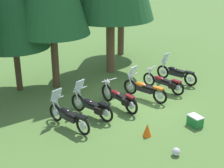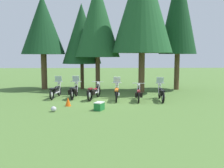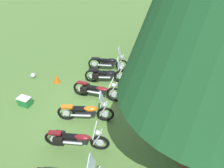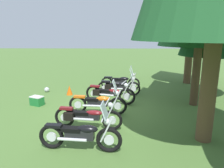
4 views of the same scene
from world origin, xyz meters
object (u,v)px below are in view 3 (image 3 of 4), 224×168
(motorcycle_1, at_px, (106,74))
(motorcycle_3, at_px, (86,111))
(picnic_cooler, at_px, (25,101))
(motorcycle_0, at_px, (109,62))
(motorcycle_4, at_px, (75,139))
(traffic_cone, at_px, (56,79))
(dropped_helmet, at_px, (33,75))
(motorcycle_2, at_px, (96,90))

(motorcycle_1, height_order, motorcycle_3, motorcycle_1)
(motorcycle_1, relative_size, picnic_cooler, 3.41)
(motorcycle_0, height_order, picnic_cooler, motorcycle_0)
(motorcycle_4, bearing_deg, traffic_cone, 117.39)
(motorcycle_0, distance_m, motorcycle_1, 1.20)
(motorcycle_1, distance_m, motorcycle_4, 4.08)
(motorcycle_1, distance_m, motorcycle_3, 2.76)
(motorcycle_1, bearing_deg, picnic_cooler, -151.37)
(motorcycle_3, relative_size, motorcycle_4, 1.00)
(motorcycle_4, xyz_separation_m, dropped_helmet, (-4.47, -2.80, -0.30))
(motorcycle_2, height_order, motorcycle_3, motorcycle_3)
(motorcycle_3, distance_m, picnic_cooler, 2.99)
(motorcycle_0, height_order, motorcycle_4, motorcycle_0)
(motorcycle_1, distance_m, traffic_cone, 2.52)
(dropped_helmet, bearing_deg, motorcycle_4, 32.02)
(motorcycle_0, xyz_separation_m, motorcycle_3, (3.84, -0.92, -0.00))
(motorcycle_3, height_order, picnic_cooler, motorcycle_3)
(motorcycle_2, bearing_deg, picnic_cooler, -156.34)
(motorcycle_1, relative_size, motorcycle_2, 0.97)
(motorcycle_3, bearing_deg, dropped_helmet, 138.12)
(motorcycle_3, bearing_deg, motorcycle_1, 77.70)
(motorcycle_3, bearing_deg, picnic_cooler, 164.33)
(motorcycle_4, height_order, traffic_cone, motorcycle_4)
(motorcycle_2, distance_m, traffic_cone, 2.47)
(motorcycle_3, height_order, dropped_helmet, motorcycle_3)
(motorcycle_0, bearing_deg, motorcycle_4, -96.63)
(motorcycle_2, relative_size, traffic_cone, 4.74)
(motorcycle_2, bearing_deg, motorcycle_1, 88.03)
(motorcycle_4, height_order, picnic_cooler, motorcycle_4)
(motorcycle_0, height_order, motorcycle_2, motorcycle_0)
(motorcycle_0, distance_m, dropped_helmet, 4.08)
(motorcycle_2, height_order, motorcycle_4, motorcycle_2)
(dropped_helmet, bearing_deg, picnic_cooler, 7.52)
(motorcycle_2, distance_m, motorcycle_4, 2.75)
(picnic_cooler, relative_size, dropped_helmet, 2.41)
(motorcycle_2, xyz_separation_m, motorcycle_4, (2.68, -0.64, -0.03))
(motorcycle_1, distance_m, picnic_cooler, 3.95)
(motorcycle_2, xyz_separation_m, picnic_cooler, (0.39, -3.15, -0.25))
(traffic_cone, bearing_deg, picnic_cooler, -32.19)
(motorcycle_2, height_order, picnic_cooler, motorcycle_2)
(picnic_cooler, bearing_deg, dropped_helmet, -172.48)
(motorcycle_2, relative_size, dropped_helmet, 8.51)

